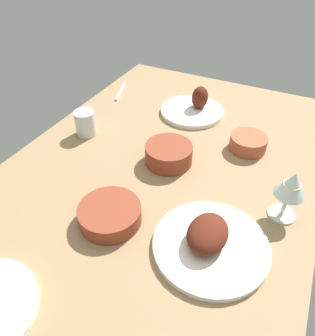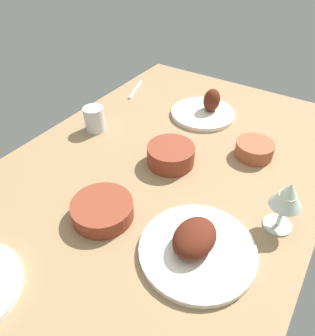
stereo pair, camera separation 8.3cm
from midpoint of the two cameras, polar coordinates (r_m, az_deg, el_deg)
dining_table at (r=95.42cm, az=2.48°, el=-1.93°), size 140.00×90.00×4.00cm
plate_near_viewer at (r=122.35cm, az=10.53°, el=10.18°), size 23.56×23.56×9.81cm
plate_far_side at (r=74.99cm, az=10.23°, el=-13.69°), size 26.87×26.87×7.11cm
bowl_onions at (r=104.89cm, az=19.18°, el=3.21°), size 11.73×11.73×4.79cm
bowl_pasta at (r=96.18cm, az=4.86°, el=2.38°), size 14.41×14.41×5.94cm
bowl_potatoes at (r=80.85cm, az=-6.97°, el=-7.47°), size 15.67×15.67×4.55cm
wine_glass at (r=80.19cm, az=25.04°, el=-4.90°), size 7.60×7.60×14.00cm
water_tumbler at (r=112.06cm, az=-9.18°, el=8.61°), size 6.96×6.96×8.51cm
fork_loose at (r=139.35cm, az=-2.19°, el=13.87°), size 16.05×6.01×0.80cm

